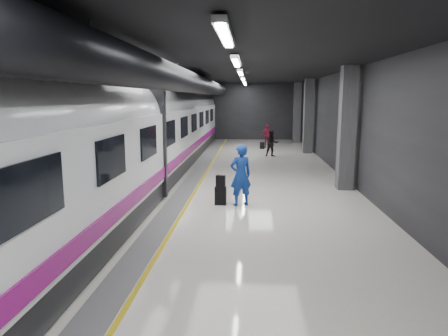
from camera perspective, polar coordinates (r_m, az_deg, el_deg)
name	(u,v)px	position (r m, az deg, el deg)	size (l,w,h in m)	color
ground	(219,200)	(13.33, -0.77, -4.61)	(40.00, 40.00, 0.00)	silver
platform_hall	(212,93)	(13.88, -1.69, 10.72)	(10.02, 40.02, 4.51)	black
train	(120,138)	(13.61, -14.58, 4.23)	(3.05, 38.00, 4.05)	black
traveler_main	(241,175)	(12.51, 2.40, -1.03)	(0.71, 0.46, 1.94)	#1645AB
suitcase_main	(221,196)	(12.72, -0.49, -3.97)	(0.36, 0.22, 0.58)	black
shoulder_bag	(221,181)	(12.59, -0.49, -1.89)	(0.28, 0.15, 0.38)	black
traveler_far_a	(272,143)	(23.26, 6.84, 3.51)	(0.75, 0.58, 1.54)	black
traveler_far_b	(267,136)	(27.44, 6.18, 4.55)	(0.93, 0.39, 1.59)	maroon
suitcase_far	(262,145)	(26.85, 5.48, 3.23)	(0.31, 0.20, 0.45)	black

